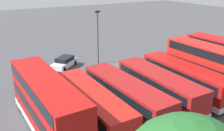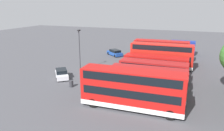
# 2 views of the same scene
# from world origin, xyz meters

# --- Properties ---
(ground_plane) EXTENTS (140.00, 140.00, 0.00)m
(ground_plane) POSITION_xyz_m (0.00, 0.00, 0.00)
(ground_plane) COLOR #47474C
(bus_single_deck_near_end) EXTENTS (2.64, 11.92, 2.95)m
(bus_single_deck_near_end) POSITION_xyz_m (-12.47, 9.59, 1.62)
(bus_single_deck_near_end) COLOR #A51919
(bus_single_deck_near_end) RESTS_ON ground
(bus_double_decker_second) EXTENTS (2.93, 10.87, 4.55)m
(bus_double_decker_second) POSITION_xyz_m (-9.16, 9.38, 2.45)
(bus_double_decker_second) COLOR #B71411
(bus_double_decker_second) RESTS_ON ground
(bus_double_decker_third) EXTENTS (2.93, 11.37, 4.55)m
(bus_double_decker_third) POSITION_xyz_m (-5.44, 10.01, 2.45)
(bus_double_decker_third) COLOR red
(bus_double_decker_third) RESTS_ON ground
(bus_single_deck_fourth) EXTENTS (2.66, 10.85, 2.95)m
(bus_single_deck_fourth) POSITION_xyz_m (-1.99, 9.62, 1.62)
(bus_single_deck_fourth) COLOR #B71411
(bus_single_deck_fourth) RESTS_ON ground
(bus_single_deck_fifth) EXTENTS (2.65, 10.56, 2.95)m
(bus_single_deck_fifth) POSITION_xyz_m (1.74, 9.88, 1.62)
(bus_single_deck_fifth) COLOR #A51919
(bus_single_deck_fifth) RESTS_ON ground
(bus_single_deck_sixth) EXTENTS (3.07, 10.82, 2.95)m
(bus_single_deck_sixth) POSITION_xyz_m (5.52, 9.89, 1.62)
(bus_single_deck_sixth) COLOR #A51919
(bus_single_deck_sixth) RESTS_ON ground
(bus_single_deck_seventh) EXTENTS (2.68, 10.61, 2.95)m
(bus_single_deck_seventh) POSITION_xyz_m (8.98, 10.00, 1.62)
(bus_single_deck_seventh) COLOR red
(bus_single_deck_seventh) RESTS_ON ground
(bus_double_decker_far_end) EXTENTS (2.98, 11.58, 4.55)m
(bus_double_decker_far_end) POSITION_xyz_m (12.47, 9.50, 2.45)
(bus_double_decker_far_end) COLOR #B71411
(bus_double_decker_far_end) RESTS_ON ground
(box_truck_blue) EXTENTS (2.56, 7.51, 3.20)m
(box_truck_blue) POSITION_xyz_m (-18.93, 12.21, 1.71)
(box_truck_blue) COLOR navy
(box_truck_blue) RESTS_ON ground
(car_hatchback_silver) EXTENTS (4.17, 4.54, 1.43)m
(car_hatchback_silver) POSITION_xyz_m (-11.87, -1.57, 0.70)
(car_hatchback_silver) COLOR #1E479E
(car_hatchback_silver) RESTS_ON ground
(car_small_green) EXTENTS (4.24, 3.91, 1.43)m
(car_small_green) POSITION_xyz_m (6.26, -3.98, 0.70)
(car_small_green) COLOR silver
(car_small_green) RESTS_ON ground
(lamp_post_tall) EXTENTS (0.70, 0.30, 7.32)m
(lamp_post_tall) POSITION_xyz_m (1.57, -3.19, 4.33)
(lamp_post_tall) COLOR #38383D
(lamp_post_tall) RESTS_ON ground
(waste_bin_yellow) EXTENTS (0.60, 0.60, 0.95)m
(waste_bin_yellow) POSITION_xyz_m (9.06, -0.48, 0.47)
(waste_bin_yellow) COLOR #333338
(waste_bin_yellow) RESTS_ON ground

